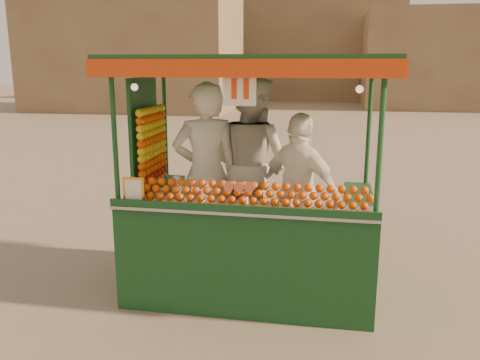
% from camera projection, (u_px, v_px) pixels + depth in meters
% --- Properties ---
extents(ground, '(90.00, 90.00, 0.00)m').
position_uv_depth(ground, '(233.00, 293.00, 5.18)').
color(ground, '#776555').
rests_on(ground, ground).
extents(building_left, '(10.00, 6.00, 6.00)m').
position_uv_depth(building_left, '(136.00, 49.00, 25.23)').
color(building_left, olive).
rests_on(building_left, ground).
extents(building_right, '(9.00, 6.00, 5.00)m').
position_uv_depth(building_right, '(451.00, 60.00, 26.34)').
color(building_right, olive).
rests_on(building_right, ground).
extents(building_center, '(14.00, 7.00, 7.00)m').
position_uv_depth(building_center, '(291.00, 45.00, 33.45)').
color(building_center, olive).
rests_on(building_center, ground).
extents(juice_cart, '(2.63, 1.71, 2.39)m').
position_uv_depth(juice_cart, '(245.00, 219.00, 5.05)').
color(juice_cart, '#103E1A').
rests_on(juice_cart, ground).
extents(vendor_left, '(0.80, 0.68, 1.87)m').
position_uv_depth(vendor_left, '(206.00, 173.00, 5.17)').
color(vendor_left, white).
rests_on(vendor_left, ground).
extents(vendor_middle, '(1.17, 1.09, 1.93)m').
position_uv_depth(vendor_middle, '(251.00, 165.00, 5.43)').
color(vendor_middle, beige).
rests_on(vendor_middle, ground).
extents(vendor_right, '(0.99, 0.80, 1.58)m').
position_uv_depth(vendor_right, '(300.00, 191.00, 5.00)').
color(vendor_right, white).
rests_on(vendor_right, ground).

